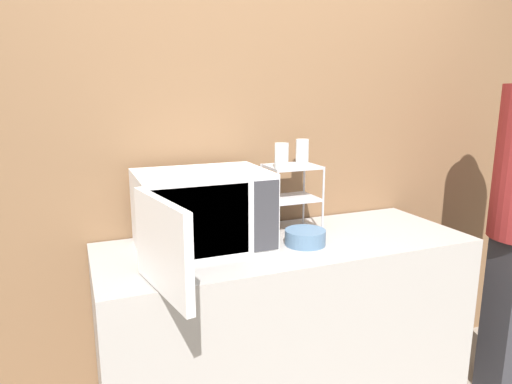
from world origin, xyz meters
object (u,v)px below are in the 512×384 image
(bowl, at_px, (305,237))
(microwave, at_px, (201,212))
(dish_rack, at_px, (292,184))
(glass_front_left, at_px, (282,156))
(glass_back_right, at_px, (302,151))

(bowl, bearing_deg, microwave, 165.91)
(microwave, xyz_separation_m, dish_rack, (0.48, 0.10, 0.06))
(glass_front_left, xyz_separation_m, bowl, (0.05, -0.15, -0.35))
(microwave, distance_m, glass_front_left, 0.45)
(microwave, relative_size, dish_rack, 2.52)
(microwave, distance_m, bowl, 0.48)
(glass_front_left, bearing_deg, glass_back_right, 34.56)
(microwave, bearing_deg, bowl, -14.09)
(microwave, relative_size, glass_front_left, 7.00)
(microwave, height_order, glass_front_left, glass_front_left)
(glass_back_right, bearing_deg, microwave, -164.50)
(dish_rack, distance_m, glass_back_right, 0.18)
(glass_front_left, bearing_deg, bowl, -72.18)
(microwave, relative_size, bowl, 4.48)
(glass_front_left, bearing_deg, microwave, -174.07)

